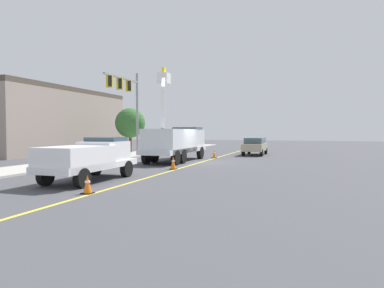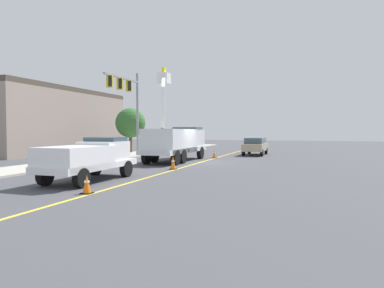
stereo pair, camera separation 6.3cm
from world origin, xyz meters
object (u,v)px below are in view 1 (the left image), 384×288
Objects in this scene: utility_bucket_truck at (176,140)px; passing_minivan at (255,145)px; service_pickup_truck at (89,158)px; traffic_cone_leading at (88,184)px; traffic_cone_mid_rear at (214,154)px; traffic_cone_mid_front at (173,163)px; traffic_signal_mast at (128,97)px.

utility_bucket_truck is 1.71× the size of passing_minivan.
service_pickup_truck reaches higher than passing_minivan.
utility_bucket_truck is 11.31× the size of traffic_cone_leading.
utility_bucket_truck is 11.48× the size of traffic_cone_mid_rear.
traffic_cone_leading is at bearing -172.81° from utility_bucket_truck.
utility_bucket_truck reaches higher than traffic_cone_mid_front.
traffic_cone_leading is (-2.84, -1.91, -0.76)m from service_pickup_truck.
utility_bucket_truck reaches higher than traffic_cone_mid_rear.
traffic_signal_mast reaches higher than service_pickup_truck.
traffic_cone_leading is at bearing 179.28° from traffic_cone_mid_front.
utility_bucket_truck is 4.57m from traffic_cone_mid_rear.
traffic_cone_leading is 18.01m from traffic_cone_mid_rear.
traffic_cone_mid_rear is (9.32, -0.22, -0.05)m from traffic_cone_mid_front.
service_pickup_truck is 0.73× the size of traffic_signal_mast.
traffic_cone_mid_rear is at bearing -28.68° from utility_bucket_truck.
passing_minivan is 23.10m from traffic_cone_leading.
traffic_cone_mid_rear is 0.09× the size of traffic_signal_mast.
passing_minivan reaches higher than traffic_cone_mid_front.
utility_bucket_truck is 14.32m from traffic_cone_leading.
service_pickup_truck is (-11.31, 0.12, -0.51)m from utility_bucket_truck.
utility_bucket_truck is at bearing -111.76° from traffic_signal_mast.
traffic_cone_mid_front is at bearing 178.67° from traffic_cone_mid_rear.
traffic_cone_mid_front is at bearing -19.02° from service_pickup_truck.
passing_minivan is 5.69m from traffic_cone_mid_rear.
traffic_cone_mid_front is (-14.18, 3.09, -0.57)m from passing_minivan.
passing_minivan reaches higher than traffic_cone_leading.
traffic_signal_mast is (-1.71, 7.47, 5.05)m from traffic_cone_mid_rear.
passing_minivan is at bearing -7.97° from traffic_cone_leading.
utility_bucket_truck is 1.46× the size of service_pickup_truck.
traffic_cone_mid_front is at bearing 167.69° from passing_minivan.
utility_bucket_truck is at bearing -0.63° from service_pickup_truck.
traffic_cone_mid_front is 0.11× the size of traffic_signal_mast.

